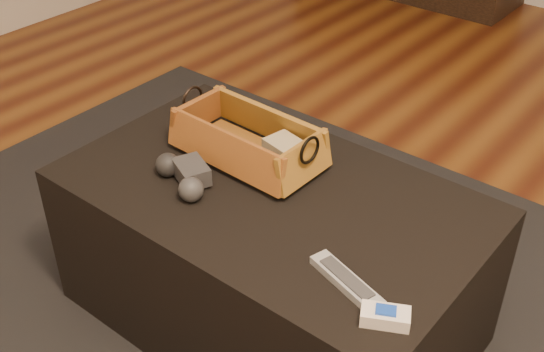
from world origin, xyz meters
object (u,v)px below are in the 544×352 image
Objects in this scene: ottoman at (271,258)px; silver_remote at (347,281)px; wicker_basket at (248,142)px; game_controller at (184,175)px; tv_remote at (238,149)px; cream_gadget at (385,316)px.

ottoman is 0.41m from silver_remote.
ottoman is 0.30m from wicker_basket.
wicker_basket is at bearing 78.21° from game_controller.
tv_remote is 1.07× the size of game_controller.
tv_remote reaches higher than ottoman.
tv_remote is 0.03m from wicker_basket.
game_controller is (-0.04, -0.19, -0.02)m from wicker_basket.
ottoman is 2.54× the size of wicker_basket.
wicker_basket is (0.02, 0.01, 0.02)m from tv_remote.
tv_remote is 0.63m from cream_gadget.
wicker_basket reaches higher than cream_gadget.
wicker_basket reaches higher than game_controller.
game_controller is 0.49m from silver_remote.
cream_gadget reaches higher than silver_remote.
ottoman is 0.31m from game_controller.
ottoman is at bearing -29.30° from wicker_basket.
silver_remote is (0.49, -0.04, -0.02)m from game_controller.
tv_remote reaches higher than silver_remote.
silver_remote is 0.12m from cream_gadget.
silver_remote is at bearing -27.01° from wicker_basket.
tv_remote reaches higher than cream_gadget.
wicker_basket is 3.88× the size of cream_gadget.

